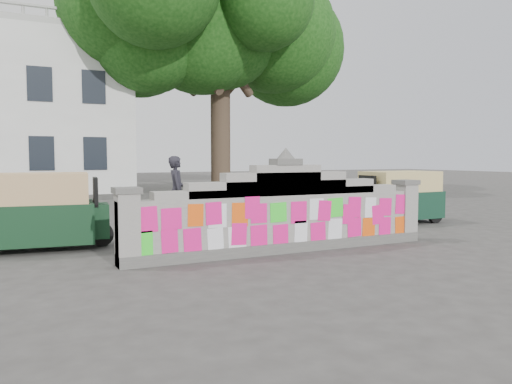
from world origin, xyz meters
TOP-DOWN VIEW (x-y plane):
  - ground at (0.00, 0.00)m, footprint 100.00×100.00m
  - parapet_wall at (-0.00, -0.01)m, footprint 6.48×0.44m
  - shade_tree at (6.00, 18.00)m, footprint 12.00×10.00m
  - cyclist_bike at (-1.29, 2.83)m, footprint 1.90×1.08m
  - cyclist_rider at (-1.29, 2.83)m, footprint 0.52×0.67m
  - pedestrian at (2.32, 3.14)m, footprint 0.72×0.85m
  - rickshaw_left at (-4.34, 2.32)m, footprint 2.80×1.52m
  - rickshaw_right at (4.89, 2.29)m, footprint 2.60×1.23m

SIDE VIEW (x-z plane):
  - ground at x=0.00m, z-range 0.00..0.00m
  - cyclist_bike at x=-1.29m, z-range 0.00..0.95m
  - rickshaw_right at x=4.89m, z-range 0.03..1.46m
  - parapet_wall at x=0.00m, z-range -0.26..1.75m
  - pedestrian at x=2.32m, z-range 0.00..1.53m
  - rickshaw_left at x=-4.34m, z-range 0.03..1.54m
  - cyclist_rider at x=-1.29m, z-range 0.00..1.60m
  - shade_tree at x=6.00m, z-range 2.94..14.94m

